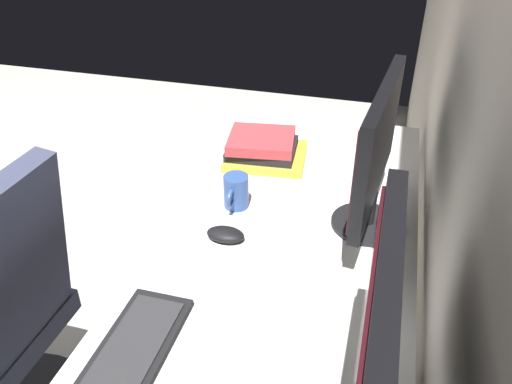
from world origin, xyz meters
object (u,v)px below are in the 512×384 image
(mouse_main, at_px, (225,234))
(coffee_mug, at_px, (236,192))
(monitor_secondary, at_px, (367,384))
(monitor_primary, at_px, (376,150))
(keyboard_main, at_px, (122,370))
(book_stack_near, at_px, (263,148))

(mouse_main, bearing_deg, coffee_mug, -172.48)
(monitor_secondary, xyz_separation_m, mouse_main, (-0.56, -0.40, -0.24))
(monitor_secondary, bearing_deg, monitor_primary, -176.92)
(keyboard_main, bearing_deg, book_stack_near, 177.53)
(keyboard_main, height_order, book_stack_near, book_stack_near)
(coffee_mug, bearing_deg, monitor_primary, 91.37)
(mouse_main, height_order, book_stack_near, book_stack_near)
(monitor_primary, height_order, keyboard_main, monitor_primary)
(monitor_primary, height_order, book_stack_near, monitor_primary)
(coffee_mug, bearing_deg, mouse_main, 7.52)
(monitor_secondary, height_order, keyboard_main, monitor_secondary)
(monitor_secondary, bearing_deg, mouse_main, -144.57)
(monitor_secondary, xyz_separation_m, keyboard_main, (-0.10, -0.46, -0.25))
(keyboard_main, bearing_deg, monitor_secondary, 78.15)
(monitor_primary, height_order, coffee_mug, monitor_primary)
(keyboard_main, xyz_separation_m, coffee_mug, (-0.62, 0.04, 0.04))
(monitor_primary, distance_m, coffee_mug, 0.42)
(monitor_primary, bearing_deg, monitor_secondary, 3.08)
(monitor_primary, distance_m, monitor_secondary, 0.73)
(monitor_secondary, relative_size, book_stack_near, 1.71)
(mouse_main, bearing_deg, monitor_secondary, 35.43)
(monitor_secondary, xyz_separation_m, coffee_mug, (-0.72, -0.42, -0.21))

